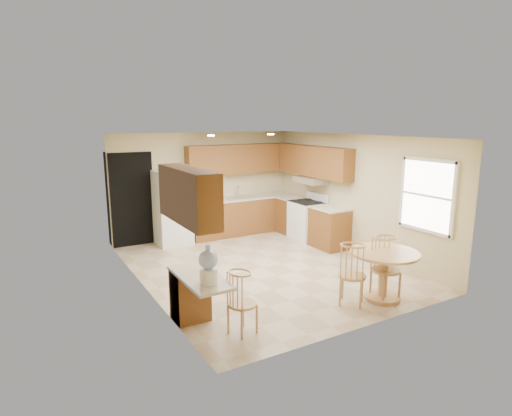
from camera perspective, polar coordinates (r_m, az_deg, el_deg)
floor at (r=8.32m, az=0.95°, el=-7.95°), size 5.50×5.50×0.00m
ceiling at (r=7.83m, az=1.01°, el=9.52°), size 4.50×5.50×0.02m
wall_back at (r=10.40m, az=-6.85°, el=3.09°), size 4.50×0.02×2.50m
wall_front at (r=5.86m, az=14.98°, el=-4.07°), size 4.50×0.02×2.50m
wall_left at (r=7.12m, az=-14.75°, el=-1.27°), size 0.02×5.50×2.50m
wall_right at (r=9.32m, az=12.93°, el=1.86°), size 0.02×5.50×2.50m
doorway at (r=9.88m, az=-16.15°, el=1.06°), size 0.90×0.02×2.10m
base_cab_back at (r=10.66m, az=-1.78°, el=-1.07°), size 2.75×0.60×0.87m
counter_back at (r=10.57m, az=-1.79°, el=1.33°), size 2.75×0.63×0.04m
base_cab_right_a at (r=10.72m, az=4.81°, el=-1.04°), size 0.60×0.59×0.87m
counter_right_a at (r=10.62m, az=4.85°, el=1.35°), size 0.63×0.59×0.04m
base_cab_right_b at (r=9.59m, az=9.77°, el=-2.71°), size 0.60×0.80×0.87m
counter_right_b at (r=9.49m, az=9.86°, el=-0.05°), size 0.63×0.80×0.04m
upper_cab_back at (r=10.56m, az=-2.18°, el=6.58°), size 2.75×0.33×0.70m
upper_cab_right at (r=10.05m, az=7.69°, el=6.22°), size 0.33×2.42×0.70m
upper_cab_left at (r=5.55m, az=-9.01°, el=1.67°), size 0.33×1.40×0.70m
sink at (r=10.55m, az=-1.91°, el=1.44°), size 0.78×0.44×0.01m
range_hood at (r=10.03m, az=7.34°, el=3.74°), size 0.50×0.76×0.14m
desk_pedestal at (r=6.26m, az=-8.76°, el=-11.40°), size 0.48×0.42×0.72m
desk_top at (r=5.79m, az=-7.50°, el=-9.19°), size 0.50×1.20×0.04m
window at (r=8.03m, az=21.87°, el=1.55°), size 0.06×1.12×1.30m
can_light_a at (r=8.67m, az=-6.02°, el=9.58°), size 0.14×0.14×0.02m
can_light_b at (r=9.33m, az=1.97°, el=9.80°), size 0.14×0.14×0.02m
refrigerator at (r=9.82m, az=-11.08°, el=0.02°), size 0.74×0.72×1.69m
stove at (r=10.16m, az=6.86°, el=-1.60°), size 0.65×0.76×1.09m
dining_table at (r=7.06m, az=16.66°, el=-7.70°), size 1.06×1.06×0.79m
chair_table_a at (r=6.68m, az=13.27°, el=-8.01°), size 0.42×0.53×0.96m
chair_table_b at (r=7.00m, az=17.55°, el=-7.12°), size 0.44×0.44×1.00m
chair_desk at (r=5.69m, az=-1.44°, el=-11.93°), size 0.38×0.49×0.86m
water_crock at (r=5.45m, az=-6.38°, el=-7.70°), size 0.25×0.25×0.51m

